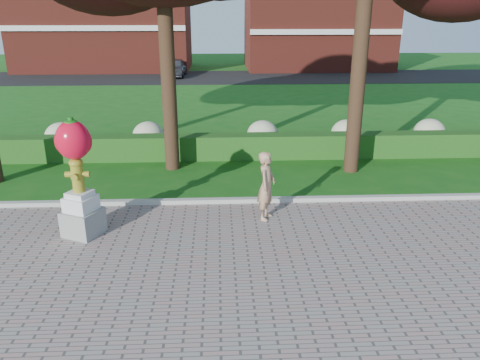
{
  "coord_description": "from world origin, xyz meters",
  "views": [
    {
      "loc": [
        -0.53,
        -8.0,
        4.59
      ],
      "look_at": [
        -0.12,
        1.0,
        1.36
      ],
      "focal_mm": 35.0,
      "sensor_mm": 36.0,
      "label": 1
    }
  ],
  "objects": [
    {
      "name": "lawn_hedge",
      "position": [
        0.0,
        7.0,
        0.4
      ],
      "size": [
        24.0,
        0.7,
        0.8
      ],
      "primitive_type": "cube",
      "color": "#174D16",
      "rests_on": "ground"
    },
    {
      "name": "building_left",
      "position": [
        -10.0,
        34.0,
        3.5
      ],
      "size": [
        14.0,
        8.0,
        7.0
      ],
      "primitive_type": "cube",
      "color": "maroon",
      "rests_on": "ground"
    },
    {
      "name": "hydrant_sculpture",
      "position": [
        -3.5,
        1.35,
        1.41
      ],
      "size": [
        0.93,
        0.93,
        2.59
      ],
      "rotation": [
        0.0,
        0.0,
        -0.44
      ],
      "color": "gray",
      "rests_on": "walkway"
    },
    {
      "name": "woman",
      "position": [
        0.54,
        2.01,
        0.85
      ],
      "size": [
        0.57,
        0.69,
        1.62
      ],
      "primitive_type": "imported",
      "rotation": [
        0.0,
        0.0,
        1.21
      ],
      "color": "tan",
      "rests_on": "walkway"
    },
    {
      "name": "parked_car",
      "position": [
        -3.83,
        28.54,
        0.69
      ],
      "size": [
        1.62,
        3.95,
        1.34
      ],
      "primitive_type": "imported",
      "rotation": [
        0.0,
        0.0,
        -0.01
      ],
      "color": "#42444A",
      "rests_on": "street"
    },
    {
      "name": "ground",
      "position": [
        0.0,
        0.0,
        0.0
      ],
      "size": [
        100.0,
        100.0,
        0.0
      ],
      "primitive_type": "plane",
      "color": "#165415",
      "rests_on": "ground"
    },
    {
      "name": "building_right",
      "position": [
        8.0,
        34.0,
        3.2
      ],
      "size": [
        12.0,
        8.0,
        6.4
      ],
      "primitive_type": "cube",
      "color": "maroon",
      "rests_on": "ground"
    },
    {
      "name": "hydrangea_row",
      "position": [
        0.57,
        8.0,
        0.55
      ],
      "size": [
        20.1,
        1.1,
        0.99
      ],
      "color": "#B2B288",
      "rests_on": "ground"
    },
    {
      "name": "street",
      "position": [
        0.0,
        28.0,
        0.01
      ],
      "size": [
        50.0,
        8.0,
        0.02
      ],
      "primitive_type": "cube",
      "color": "black",
      "rests_on": "ground"
    },
    {
      "name": "curb",
      "position": [
        0.0,
        3.0,
        0.07
      ],
      "size": [
        40.0,
        0.18,
        0.15
      ],
      "primitive_type": "cube",
      "color": "#ADADA5",
      "rests_on": "ground"
    }
  ]
}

